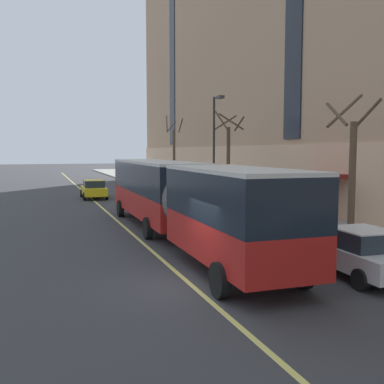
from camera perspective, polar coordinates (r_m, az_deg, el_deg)
ground_plane at (r=13.69m, az=0.94°, el=-11.72°), size 260.00×260.00×0.00m
sidewalk at (r=20.75m, az=21.94°, el=-6.02°), size 5.19×160.00×0.15m
city_bus at (r=20.11m, az=-1.76°, el=-0.39°), size 3.00×19.40×3.46m
parked_car_champagne_0 at (r=31.03m, az=-0.76°, el=-0.69°), size 2.04×4.44×1.56m
parked_car_champagne_1 at (r=21.28m, az=8.58°, el=-3.49°), size 1.99×4.56×1.56m
parked_car_white_4 at (r=38.78m, az=-4.40°, el=0.49°), size 2.13×4.29×1.56m
parked_car_white_5 at (r=15.34m, az=20.40°, el=-7.18°), size 2.11×4.34×1.56m
taxi_cab at (r=38.62m, az=-12.36°, el=0.36°), size 2.05×4.44×1.56m
street_tree_mid_block at (r=20.75m, az=19.59°, el=2.94°), size 1.98×1.76×6.39m
street_tree_far_uptown at (r=32.22m, az=4.64°, el=4.55°), size 2.06×2.11×6.70m
street_tree_far_downtown at (r=44.82m, az=-2.31°, el=4.81°), size 1.69×1.66×7.38m
street_lamp at (r=30.57m, az=2.95°, el=6.54°), size 0.36×1.48×7.48m
fire_hydrant at (r=18.77m, az=18.70°, el=-5.78°), size 0.42×0.24×0.72m
lane_centerline at (r=16.38m, az=-3.47°, el=-8.87°), size 0.16×140.00×0.01m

